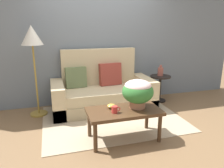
{
  "coord_description": "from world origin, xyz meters",
  "views": [
    {
      "loc": [
        -1.0,
        -3.3,
        1.62
      ],
      "look_at": [
        -0.04,
        -0.02,
        0.67
      ],
      "focal_mm": 34.65,
      "sensor_mm": 36.0,
      "label": 1
    }
  ],
  "objects_px": {
    "potted_plant": "(138,91)",
    "snack_bowl": "(111,106)",
    "couch": "(102,92)",
    "table_vase": "(160,71)",
    "coffee_mug": "(115,109)",
    "coffee_table": "(124,114)",
    "floor_lamp": "(32,41)",
    "side_table": "(160,84)"
  },
  "relations": [
    {
      "from": "coffee_table",
      "to": "potted_plant",
      "type": "distance_m",
      "value": 0.38
    },
    {
      "from": "side_table",
      "to": "potted_plant",
      "type": "relative_size",
      "value": 1.26
    },
    {
      "from": "couch",
      "to": "side_table",
      "type": "xyz_separation_m",
      "value": [
        1.29,
        0.04,
        0.06
      ]
    },
    {
      "from": "side_table",
      "to": "table_vase",
      "type": "xyz_separation_m",
      "value": [
        0.0,
        0.02,
        0.27
      ]
    },
    {
      "from": "couch",
      "to": "coffee_table",
      "type": "bearing_deg",
      "value": -89.98
    },
    {
      "from": "couch",
      "to": "coffee_mug",
      "type": "xyz_separation_m",
      "value": [
        -0.15,
        -1.35,
        0.18
      ]
    },
    {
      "from": "side_table",
      "to": "potted_plant",
      "type": "xyz_separation_m",
      "value": [
        -1.07,
        -1.3,
        0.32
      ]
    },
    {
      "from": "couch",
      "to": "coffee_mug",
      "type": "bearing_deg",
      "value": -96.52
    },
    {
      "from": "couch",
      "to": "floor_lamp",
      "type": "height_order",
      "value": "floor_lamp"
    },
    {
      "from": "potted_plant",
      "to": "snack_bowl",
      "type": "xyz_separation_m",
      "value": [
        -0.37,
        0.08,
        -0.21
      ]
    },
    {
      "from": "coffee_table",
      "to": "couch",
      "type": "bearing_deg",
      "value": 90.02
    },
    {
      "from": "coffee_mug",
      "to": "side_table",
      "type": "bearing_deg",
      "value": 43.91
    },
    {
      "from": "couch",
      "to": "coffee_mug",
      "type": "relative_size",
      "value": 15.59
    },
    {
      "from": "snack_bowl",
      "to": "couch",
      "type": "bearing_deg",
      "value": 82.61
    },
    {
      "from": "coffee_table",
      "to": "table_vase",
      "type": "height_order",
      "value": "table_vase"
    },
    {
      "from": "couch",
      "to": "potted_plant",
      "type": "xyz_separation_m",
      "value": [
        0.21,
        -1.26,
        0.38
      ]
    },
    {
      "from": "couch",
      "to": "table_vase",
      "type": "height_order",
      "value": "couch"
    },
    {
      "from": "couch",
      "to": "table_vase",
      "type": "distance_m",
      "value": 1.33
    },
    {
      "from": "coffee_table",
      "to": "side_table",
      "type": "bearing_deg",
      "value": 45.84
    },
    {
      "from": "side_table",
      "to": "table_vase",
      "type": "relative_size",
      "value": 2.47
    },
    {
      "from": "floor_lamp",
      "to": "snack_bowl",
      "type": "distance_m",
      "value": 1.8
    },
    {
      "from": "coffee_table",
      "to": "coffee_mug",
      "type": "bearing_deg",
      "value": -157.87
    },
    {
      "from": "side_table",
      "to": "floor_lamp",
      "type": "xyz_separation_m",
      "value": [
        -2.5,
        -0.03,
        0.95
      ]
    },
    {
      "from": "couch",
      "to": "side_table",
      "type": "height_order",
      "value": "couch"
    },
    {
      "from": "coffee_table",
      "to": "table_vase",
      "type": "bearing_deg",
      "value": 46.16
    },
    {
      "from": "couch",
      "to": "potted_plant",
      "type": "bearing_deg",
      "value": -80.35
    },
    {
      "from": "coffee_mug",
      "to": "snack_bowl",
      "type": "xyz_separation_m",
      "value": [
        0.0,
        0.17,
        -0.01
      ]
    },
    {
      "from": "coffee_mug",
      "to": "table_vase",
      "type": "distance_m",
      "value": 2.02
    },
    {
      "from": "side_table",
      "to": "table_vase",
      "type": "bearing_deg",
      "value": 85.42
    },
    {
      "from": "table_vase",
      "to": "floor_lamp",
      "type": "bearing_deg",
      "value": -178.87
    },
    {
      "from": "coffee_table",
      "to": "snack_bowl",
      "type": "bearing_deg",
      "value": 144.77
    },
    {
      "from": "coffee_mug",
      "to": "table_vase",
      "type": "relative_size",
      "value": 0.55
    },
    {
      "from": "coffee_mug",
      "to": "floor_lamp",
      "type": "bearing_deg",
      "value": 128.07
    },
    {
      "from": "couch",
      "to": "snack_bowl",
      "type": "relative_size",
      "value": 15.92
    },
    {
      "from": "potted_plant",
      "to": "table_vase",
      "type": "bearing_deg",
      "value": 50.71
    },
    {
      "from": "coffee_table",
      "to": "floor_lamp",
      "type": "relative_size",
      "value": 0.65
    },
    {
      "from": "potted_plant",
      "to": "snack_bowl",
      "type": "height_order",
      "value": "potted_plant"
    },
    {
      "from": "side_table",
      "to": "floor_lamp",
      "type": "height_order",
      "value": "floor_lamp"
    },
    {
      "from": "coffee_table",
      "to": "snack_bowl",
      "type": "distance_m",
      "value": 0.21
    },
    {
      "from": "couch",
      "to": "potted_plant",
      "type": "relative_size",
      "value": 4.37
    },
    {
      "from": "potted_plant",
      "to": "coffee_table",
      "type": "bearing_deg",
      "value": -172.39
    },
    {
      "from": "floor_lamp",
      "to": "snack_bowl",
      "type": "xyz_separation_m",
      "value": [
        1.06,
        -1.18,
        -0.85
      ]
    }
  ]
}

